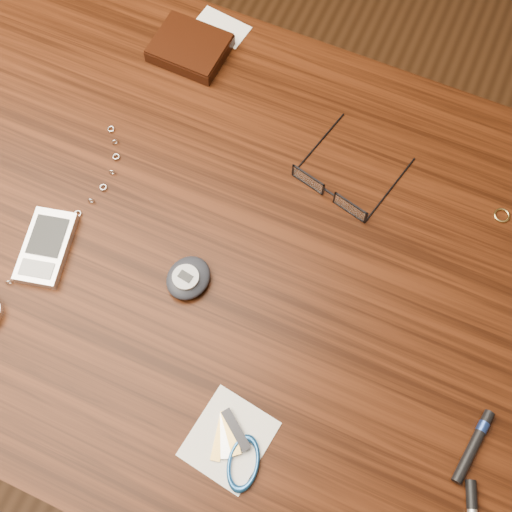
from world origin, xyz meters
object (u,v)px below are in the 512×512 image
(wallet_and_card, at_px, (191,47))
(pedometer, at_px, (188,278))
(eyeglasses, at_px, (332,190))
(pda_phone, at_px, (46,247))
(desk, at_px, (205,266))
(notepad_keys, at_px, (236,451))

(wallet_and_card, distance_m, pedometer, 0.35)
(eyeglasses, height_order, pda_phone, eyeglasses)
(pedometer, bearing_deg, wallet_and_card, 115.65)
(wallet_and_card, height_order, pda_phone, wallet_and_card)
(desk, height_order, pedometer, pedometer)
(eyeglasses, bearing_deg, notepad_keys, -86.47)
(eyeglasses, distance_m, notepad_keys, 0.34)
(desk, bearing_deg, eyeglasses, 43.60)
(wallet_and_card, bearing_deg, pda_phone, -94.79)
(desk, relative_size, pedometer, 15.24)
(pda_phone, xyz_separation_m, notepad_keys, (0.32, -0.13, -0.00))
(pedometer, bearing_deg, desk, 103.56)
(wallet_and_card, xyz_separation_m, pedometer, (0.15, -0.31, -0.00))
(wallet_and_card, bearing_deg, notepad_keys, -58.70)
(pedometer, height_order, notepad_keys, pedometer)
(desk, relative_size, eyeglasses, 6.96)
(pedometer, bearing_deg, eyeglasses, 57.56)
(desk, xyz_separation_m, eyeglasses, (0.13, 0.12, 0.11))
(eyeglasses, xyz_separation_m, pedometer, (-0.12, -0.18, -0.00))
(pedometer, bearing_deg, pda_phone, -169.30)
(pda_phone, bearing_deg, desk, 29.14)
(wallet_and_card, distance_m, eyeglasses, 0.30)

